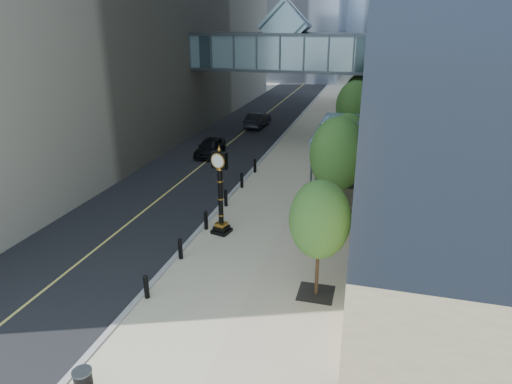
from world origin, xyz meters
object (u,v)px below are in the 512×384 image
car_far (258,120)px  car_near (210,147)px  street_clock (221,197)px  pedestrian (313,187)px

car_far → car_near: bearing=87.5°
car_near → street_clock: bearing=-68.0°
pedestrian → car_near: (-9.29, 7.52, -0.20)m
street_clock → car_near: street_clock is taller
car_near → pedestrian: bearing=-39.7°
pedestrian → car_near: 11.95m
pedestrian → car_far: (-8.23, 18.25, -0.17)m
car_near → car_far: 10.78m
pedestrian → car_near: pedestrian is taller
street_clock → car_near: (-5.49, 13.13, -1.27)m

